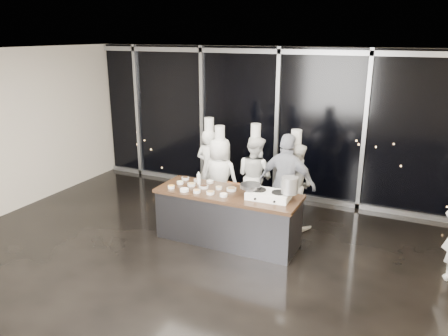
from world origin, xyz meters
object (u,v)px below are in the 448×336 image
(demo_counter, at_px, (228,217))
(frying_pan, at_px, (250,186))
(stock_pot, at_px, (290,185))
(chef_right, at_px, (294,185))
(chef_left, at_px, (220,177))
(stove, at_px, (269,195))
(chef_center, at_px, (255,175))
(chef_far_left, at_px, (210,168))
(guest, at_px, (287,184))

(demo_counter, bearing_deg, frying_pan, 1.73)
(stock_pot, distance_m, chef_right, 1.14)
(frying_pan, relative_size, chef_left, 0.33)
(stove, bearing_deg, frying_pan, 177.08)
(stock_pot, bearing_deg, chef_right, 102.05)
(demo_counter, bearing_deg, stove, 0.84)
(stock_pot, xyz_separation_m, chef_center, (-1.07, 1.25, -0.36))
(demo_counter, relative_size, chef_left, 1.36)
(frying_pan, relative_size, chef_far_left, 0.32)
(chef_left, height_order, chef_right, chef_right)
(stove, relative_size, guest, 0.39)
(stock_pot, height_order, chef_center, chef_center)
(chef_center, height_order, chef_right, same)
(chef_left, bearing_deg, stock_pot, 154.43)
(demo_counter, distance_m, chef_left, 1.14)
(frying_pan, distance_m, guest, 0.92)
(chef_left, relative_size, guest, 1.00)
(chef_center, bearing_deg, stock_pot, 152.54)
(chef_far_left, distance_m, chef_left, 0.53)
(chef_right, bearing_deg, chef_left, 22.62)
(chef_left, bearing_deg, frying_pan, 139.99)
(chef_far_left, bearing_deg, stove, 151.64)
(frying_pan, bearing_deg, chef_right, 65.40)
(stove, xyz_separation_m, chef_center, (-0.73, 1.27, -0.15))
(chef_far_left, height_order, chef_right, chef_far_left)
(frying_pan, xyz_separation_m, chef_far_left, (-1.38, 1.25, -0.23))
(stove, relative_size, stock_pot, 2.67)
(stock_pot, bearing_deg, stove, -175.35)
(frying_pan, height_order, chef_left, chef_left)
(demo_counter, distance_m, stove, 0.88)
(chef_center, bearing_deg, chef_left, 54.67)
(stock_pot, relative_size, chef_center, 0.14)
(chef_far_left, height_order, guest, chef_far_left)
(stove, height_order, frying_pan, frying_pan)
(demo_counter, bearing_deg, stock_pot, 2.04)
(demo_counter, relative_size, guest, 1.36)
(demo_counter, relative_size, stove, 3.52)
(chef_center, bearing_deg, stove, 141.94)
(frying_pan, distance_m, chef_left, 1.36)
(frying_pan, xyz_separation_m, chef_right, (0.43, 1.08, -0.26))
(frying_pan, height_order, chef_far_left, chef_far_left)
(guest, bearing_deg, chef_center, -24.83)
(guest, relative_size, chef_right, 0.98)
(stove, xyz_separation_m, chef_right, (0.11, 1.08, -0.15))
(stove, distance_m, chef_right, 1.10)
(stock_pot, height_order, chef_far_left, chef_far_left)
(chef_center, xyz_separation_m, chef_right, (0.84, -0.19, -0.00))
(demo_counter, distance_m, frying_pan, 0.73)
(chef_left, distance_m, chef_center, 0.69)
(stove, distance_m, chef_center, 1.48)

